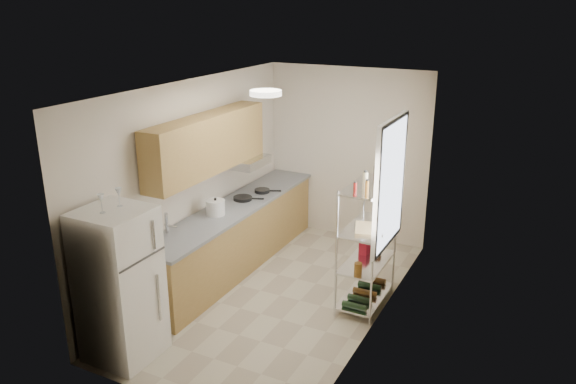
% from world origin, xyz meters
% --- Properties ---
extents(room, '(2.52, 4.42, 2.62)m').
position_xyz_m(room, '(0.00, 0.00, 1.30)').
color(room, '#BBB298').
rests_on(room, ground).
extents(counter_run, '(0.63, 3.51, 0.90)m').
position_xyz_m(counter_run, '(-0.92, 0.44, 0.45)').
color(counter_run, '#A27F45').
rests_on(counter_run, ground).
extents(upper_cabinets, '(0.33, 2.20, 0.72)m').
position_xyz_m(upper_cabinets, '(-1.05, 0.10, 1.81)').
color(upper_cabinets, '#A27F45').
rests_on(upper_cabinets, room).
extents(range_hood, '(0.50, 0.60, 0.12)m').
position_xyz_m(range_hood, '(-1.00, 0.90, 1.39)').
color(range_hood, '#B7BABC').
rests_on(range_hood, room).
extents(window, '(0.06, 1.00, 1.46)m').
position_xyz_m(window, '(1.23, 0.35, 1.55)').
color(window, white).
rests_on(window, room).
extents(bakers_rack, '(0.45, 0.90, 1.73)m').
position_xyz_m(bakers_rack, '(1.00, 0.30, 1.11)').
color(bakers_rack, silver).
rests_on(bakers_rack, ground).
extents(ceiling_dome, '(0.34, 0.34, 0.05)m').
position_xyz_m(ceiling_dome, '(0.00, -0.30, 2.57)').
color(ceiling_dome, white).
rests_on(ceiling_dome, room).
extents(refrigerator, '(0.66, 0.66, 1.60)m').
position_xyz_m(refrigerator, '(-0.87, -1.79, 0.80)').
color(refrigerator, white).
rests_on(refrigerator, ground).
extents(wine_glass_a, '(0.07, 0.07, 0.19)m').
position_xyz_m(wine_glass_a, '(-0.87, -1.68, 1.70)').
color(wine_glass_a, silver).
rests_on(wine_glass_a, refrigerator).
extents(wine_glass_b, '(0.07, 0.07, 0.19)m').
position_xyz_m(wine_glass_b, '(-0.89, -1.89, 1.70)').
color(wine_glass_b, silver).
rests_on(wine_glass_b, refrigerator).
extents(rice_cooker, '(0.24, 0.24, 0.19)m').
position_xyz_m(rice_cooker, '(-0.95, 0.06, 1.00)').
color(rice_cooker, white).
rests_on(rice_cooker, counter_run).
extents(frying_pan_large, '(0.33, 0.33, 0.04)m').
position_xyz_m(frying_pan_large, '(-0.93, 0.69, 0.92)').
color(frying_pan_large, black).
rests_on(frying_pan_large, counter_run).
extents(frying_pan_small, '(0.29, 0.29, 0.04)m').
position_xyz_m(frying_pan_small, '(-0.85, 1.09, 0.92)').
color(frying_pan_small, black).
rests_on(frying_pan_small, counter_run).
extents(cutting_board, '(0.42, 0.47, 0.03)m').
position_xyz_m(cutting_board, '(1.05, 0.20, 1.02)').
color(cutting_board, tan).
rests_on(cutting_board, bakers_rack).
extents(espresso_machine, '(0.18, 0.25, 0.28)m').
position_xyz_m(espresso_machine, '(1.10, 0.63, 1.15)').
color(espresso_machine, black).
rests_on(espresso_machine, bakers_rack).
extents(storage_bag, '(0.11, 0.15, 0.16)m').
position_xyz_m(storage_bag, '(0.91, 0.51, 0.64)').
color(storage_bag, '#A91423').
rests_on(storage_bag, bakers_rack).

